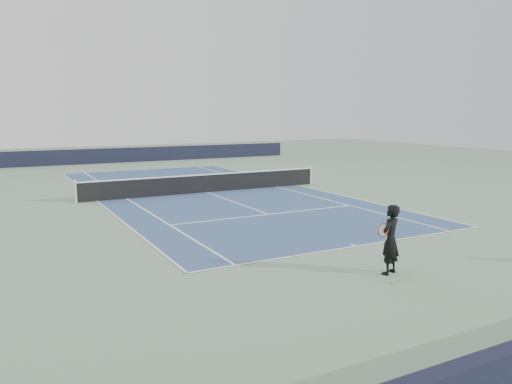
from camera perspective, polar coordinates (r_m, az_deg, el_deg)
name	(u,v)px	position (r m, az deg, el deg)	size (l,w,h in m)	color
ground	(207,192)	(25.70, -5.62, -0.06)	(80.00, 80.00, 0.00)	gray
court_surface	(207,192)	(25.70, -5.62, -0.04)	(10.97, 23.77, 0.01)	#334E78
tennis_net	(207,183)	(25.63, -5.64, 1.06)	(12.90, 0.10, 1.07)	silver
windscreen_far	(123,155)	(42.61, -14.92, 4.09)	(30.00, 0.25, 1.20)	black
tennis_player	(390,239)	(13.02, 15.07, -5.26)	(0.85, 0.70, 1.78)	black
tennis_ball	(393,282)	(12.53, 15.34, -9.92)	(0.07, 0.07, 0.07)	#CEE02D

